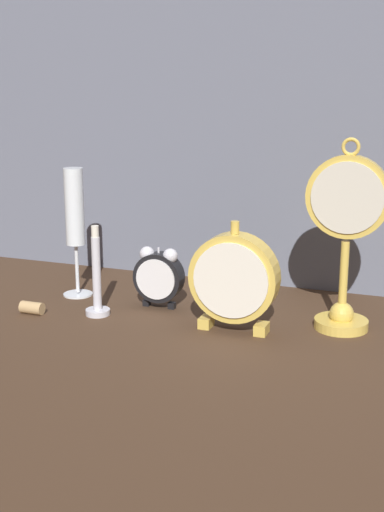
# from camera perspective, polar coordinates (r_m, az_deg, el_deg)

# --- Properties ---
(ground_plane) EXTENTS (4.00, 4.00, 0.00)m
(ground_plane) POSITION_cam_1_polar(r_m,az_deg,el_deg) (1.18, -1.36, -6.16)
(ground_plane) COLOR #422D1E
(fabric_backdrop_drape) EXTENTS (1.63, 0.01, 0.61)m
(fabric_backdrop_drape) POSITION_cam_1_polar(r_m,az_deg,el_deg) (1.42, 3.52, 9.88)
(fabric_backdrop_drape) COLOR slate
(fabric_backdrop_drape) RESTS_ON ground_plane
(pocket_watch_on_stand) EXTENTS (0.14, 0.09, 0.32)m
(pocket_watch_on_stand) POSITION_cam_1_polar(r_m,az_deg,el_deg) (1.19, 12.19, 1.19)
(pocket_watch_on_stand) COLOR gold
(pocket_watch_on_stand) RESTS_ON ground_plane
(alarm_clock_twin_bell) EXTENTS (0.09, 0.03, 0.11)m
(alarm_clock_twin_bell) POSITION_cam_1_polar(r_m,az_deg,el_deg) (1.29, -2.69, -1.50)
(alarm_clock_twin_bell) COLOR black
(alarm_clock_twin_bell) RESTS_ON ground_plane
(mantel_clock_silver) EXTENTS (0.15, 0.04, 0.19)m
(mantel_clock_silver) POSITION_cam_1_polar(r_m,az_deg,el_deg) (1.17, 3.38, -1.83)
(mantel_clock_silver) COLOR gold
(mantel_clock_silver) RESTS_ON ground_plane
(champagne_flute) EXTENTS (0.06, 0.06, 0.25)m
(champagne_flute) POSITION_cam_1_polar(r_m,az_deg,el_deg) (1.36, -9.36, 3.08)
(champagne_flute) COLOR silver
(champagne_flute) RESTS_ON ground_plane
(brass_candlestick) EXTENTS (0.04, 0.04, 0.16)m
(brass_candlestick) POSITION_cam_1_polar(r_m,az_deg,el_deg) (1.26, -7.62, -2.30)
(brass_candlestick) COLOR silver
(brass_candlestick) RESTS_ON ground_plane
(wine_cork) EXTENTS (0.04, 0.02, 0.02)m
(wine_cork) POSITION_cam_1_polar(r_m,az_deg,el_deg) (1.31, -12.59, -4.02)
(wine_cork) COLOR tan
(wine_cork) RESTS_ON ground_plane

